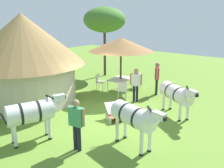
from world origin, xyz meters
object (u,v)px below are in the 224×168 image
at_px(guest_behind_table, 136,82).
at_px(acacia_tree_far_lawn, 105,20).
at_px(guest_beside_umbrella, 157,76).
at_px(thatched_hut, 24,54).
at_px(patio_dining_table, 121,80).
at_px(zebra_by_umbrella, 134,117).
at_px(zebra_toward_hut, 31,113).
at_px(standing_watcher, 76,120).
at_px(zebra_nearest_camera, 177,94).
at_px(patio_chair_west_end, 137,79).
at_px(shade_umbrella, 121,44).
at_px(striped_lounge_chair, 114,114).
at_px(patio_chair_east_end, 99,81).
at_px(patio_chair_near_hut, 122,89).

relative_size(guest_behind_table, acacia_tree_far_lawn, 0.35).
bearing_deg(guest_behind_table, guest_beside_umbrella, 48.37).
height_order(thatched_hut, patio_dining_table, thatched_hut).
relative_size(zebra_by_umbrella, zebra_toward_hut, 1.05).
bearing_deg(standing_watcher, guest_beside_umbrella, 86.30).
height_order(zebra_nearest_camera, zebra_toward_hut, zebra_toward_hut).
height_order(standing_watcher, zebra_nearest_camera, standing_watcher).
xyz_separation_m(guest_behind_table, zebra_nearest_camera, (-0.37, -2.28, -0.04)).
bearing_deg(patio_chair_west_end, acacia_tree_far_lawn, -5.03).
distance_m(standing_watcher, zebra_nearest_camera, 4.71).
relative_size(shade_umbrella, striped_lounge_chair, 3.56).
relative_size(patio_chair_east_end, guest_behind_table, 0.55).
xyz_separation_m(patio_chair_near_hut, zebra_nearest_camera, (-0.24, -3.00, 0.43)).
bearing_deg(zebra_toward_hut, patio_dining_table, 119.20).
bearing_deg(patio_chair_east_end, acacia_tree_far_lawn, -165.40).
height_order(thatched_hut, zebra_toward_hut, thatched_hut).
bearing_deg(zebra_by_umbrella, patio_chair_east_end, -115.84).
bearing_deg(zebra_by_umbrella, thatched_hut, -81.19).
distance_m(patio_dining_table, standing_watcher, 6.35).
xyz_separation_m(patio_dining_table, standing_watcher, (-5.75, -2.67, 0.35)).
bearing_deg(zebra_nearest_camera, acacia_tree_far_lawn, -85.24).
relative_size(patio_chair_near_hut, acacia_tree_far_lawn, 0.19).
xyz_separation_m(patio_chair_near_hut, zebra_toward_hut, (-5.32, -0.26, 0.49)).
bearing_deg(patio_dining_table, zebra_toward_hut, -170.31).
xyz_separation_m(patio_dining_table, striped_lounge_chair, (-3.20, -2.08, -0.41)).
relative_size(striped_lounge_chair, zebra_by_umbrella, 0.45).
bearing_deg(shade_umbrella, striped_lounge_chair, -146.96).
height_order(guest_beside_umbrella, zebra_nearest_camera, guest_beside_umbrella).
relative_size(patio_chair_west_end, acacia_tree_far_lawn, 0.19).
bearing_deg(patio_chair_east_end, striped_lounge_chair, 28.77).
relative_size(patio_dining_table, zebra_by_umbrella, 0.72).
distance_m(patio_chair_west_end, guest_beside_umbrella, 1.61).
relative_size(patio_dining_table, striped_lounge_chair, 1.62).
bearing_deg(thatched_hut, patio_chair_near_hut, -48.51).
xyz_separation_m(patio_chair_near_hut, guest_behind_table, (0.13, -0.72, 0.47)).
bearing_deg(zebra_by_umbrella, standing_watcher, -31.60).
xyz_separation_m(guest_beside_umbrella, zebra_by_umbrella, (-5.27, -2.14, -0.01)).
bearing_deg(zebra_by_umbrella, zebra_toward_hut, -45.19).
bearing_deg(acacia_tree_far_lawn, zebra_nearest_camera, -117.21).
height_order(standing_watcher, zebra_by_umbrella, standing_watcher).
bearing_deg(zebra_toward_hut, zebra_nearest_camera, 81.10).
distance_m(thatched_hut, patio_chair_east_end, 4.29).
bearing_deg(patio_dining_table, patio_chair_west_end, -14.01).
xyz_separation_m(standing_watcher, striped_lounge_chair, (2.56, 0.59, -0.76)).
bearing_deg(guest_behind_table, striped_lounge_chair, -110.36).
xyz_separation_m(patio_dining_table, patio_chair_west_end, (1.21, -0.30, -0.14)).
bearing_deg(zebra_nearest_camera, patio_dining_table, -75.36).
xyz_separation_m(shade_umbrella, standing_watcher, (-5.75, -2.67, -1.59)).
distance_m(shade_umbrella, guest_beside_umbrella, 2.50).
height_order(shade_umbrella, standing_watcher, shade_umbrella).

